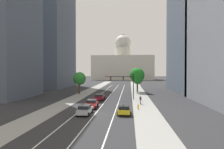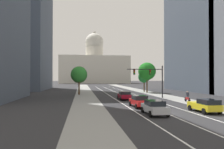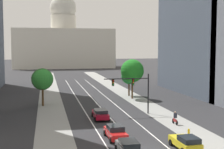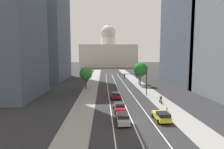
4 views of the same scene
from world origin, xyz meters
name	(u,v)px [view 3 (image 3 of 4)]	position (x,y,z in m)	size (l,w,h in m)	color
ground_plane	(88,94)	(0.00, 40.00, 0.00)	(400.00, 400.00, 0.00)	#2B2B2D
sidewalk_left	(50,99)	(-8.14, 35.00, 0.01)	(4.31, 130.00, 0.01)	gray
sidewalk_right	(130,96)	(8.14, 35.00, 0.01)	(4.31, 130.00, 0.01)	gray
lane_stripe_left	(82,107)	(-2.99, 25.00, 0.01)	(0.16, 90.00, 0.01)	white
lane_stripe_center	(99,106)	(0.00, 25.00, 0.01)	(0.16, 90.00, 0.01)	white
lane_stripe_right	(116,105)	(2.99, 25.00, 0.01)	(0.16, 90.00, 0.01)	white
capitol_building	(64,44)	(0.00, 131.50, 11.56)	(47.08, 23.19, 36.09)	beige
car_silver	(129,148)	(-1.50, -0.66, 0.78)	(2.01, 4.46, 1.49)	#B2B5BA
car_crimson	(100,114)	(-1.50, 15.13, 0.75)	(2.11, 4.66, 1.41)	maroon
car_yellow	(186,142)	(4.49, -0.03, 0.78)	(2.09, 4.21, 1.50)	yellow
car_red	(115,132)	(-1.50, 5.14, 0.78)	(2.09, 4.48, 1.51)	red
traffic_signal_mast	(134,86)	(4.07, 17.47, 4.24)	(6.94, 0.39, 6.10)	black
fire_hydrant	(189,132)	(6.88, 4.46, 0.46)	(0.26, 0.35, 0.91)	yellow
cyclist	(175,118)	(7.57, 10.06, 0.85)	(0.37, 1.70, 1.72)	black
street_tree_near_right	(129,76)	(7.98, 35.50, 4.02)	(3.20, 3.20, 5.64)	#51381E
street_tree_mid_left	(42,79)	(-9.51, 28.24, 4.50)	(3.81, 3.81, 6.42)	#51381E
street_tree_far_right	(132,71)	(7.67, 31.82, 5.45)	(4.51, 4.51, 7.72)	#51381E
street_tree_near_left	(43,79)	(-9.46, 27.43, 4.55)	(3.45, 3.45, 6.30)	#51381E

